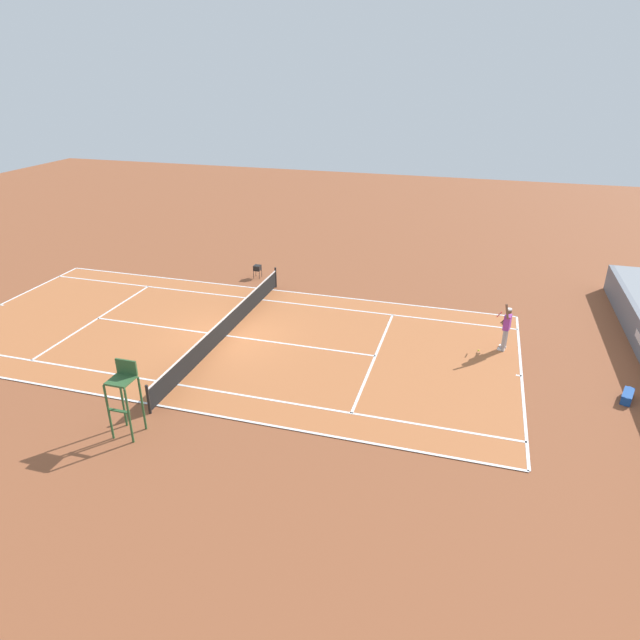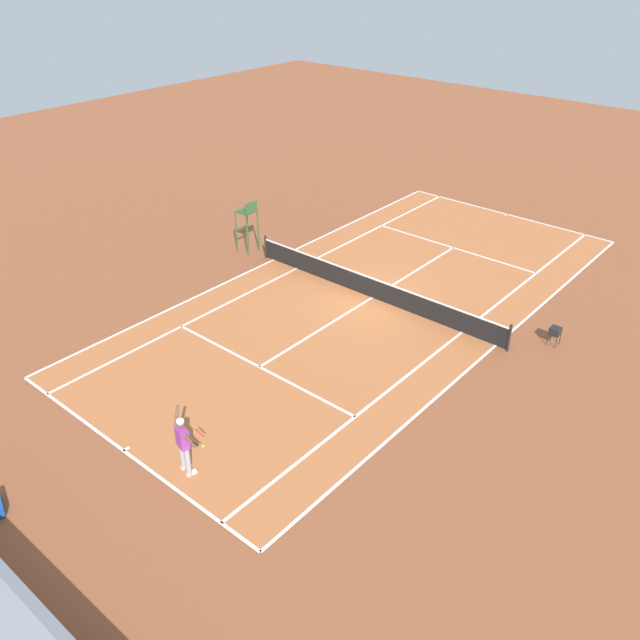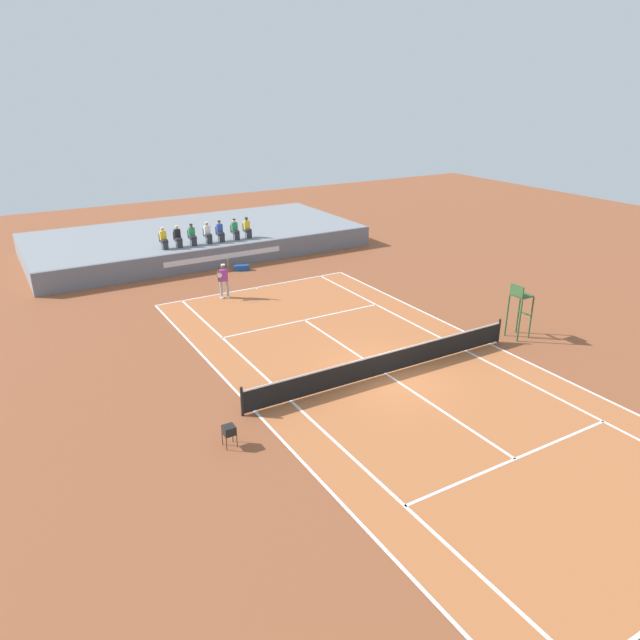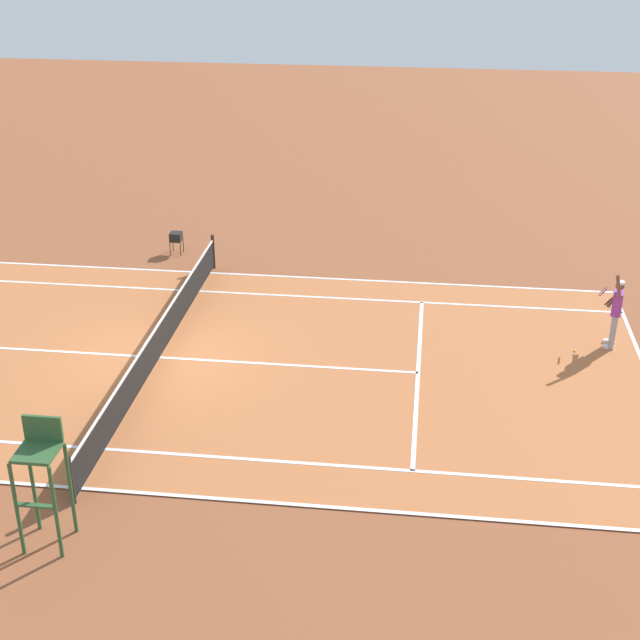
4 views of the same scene
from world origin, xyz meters
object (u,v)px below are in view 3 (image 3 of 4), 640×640
Objects in this scene: spectator_seated_0 at (164,239)px; tennis_ball at (240,301)px; tennis_player at (224,280)px; equipment_bag at (242,268)px; umpire_chair at (520,304)px; spectator_seated_4 at (220,231)px; ball_hopper at (229,430)px; spectator_seated_6 at (247,228)px; spectator_seated_3 at (208,233)px; spectator_seated_1 at (178,237)px; spectator_seated_2 at (192,235)px; spectator_seated_5 at (235,230)px.

tennis_ball is (1.54, -7.44, -1.86)m from spectator_seated_0.
equipment_bag is at bearing 56.22° from tennis_player.
umpire_chair is (10.15, -17.75, -0.33)m from spectator_seated_0.
ball_hopper is (-7.39, -19.19, -1.32)m from spectator_seated_4.
spectator_seated_3 is at bearing 180.00° from spectator_seated_6.
spectator_seated_6 is (1.81, 0.00, 0.00)m from spectator_seated_4.
umpire_chair reaches higher than equipment_bag.
spectator_seated_4 is 18.60× the size of tennis_ball.
spectator_seated_2 is (0.88, 0.00, 0.00)m from spectator_seated_1.
umpire_chair is (7.44, -17.75, -0.33)m from spectator_seated_3.
spectator_seated_4 is at bearing 0.00° from spectator_seated_3.
spectator_seated_6 is 8.56m from tennis_ball.
equipment_bag is at bearing -122.09° from spectator_seated_6.
spectator_seated_3 is 6.76m from tennis_player.
tennis_player is (-1.63, -6.51, -0.89)m from spectator_seated_3.
spectator_seated_2 is 2.77m from spectator_seated_5.
tennis_player is at bearing -123.15° from spectator_seated_6.
spectator_seated_2 is (1.74, 0.00, 0.00)m from spectator_seated_0.
spectator_seated_5 is 3.09m from equipment_bag.
spectator_seated_6 is at bearing 0.00° from spectator_seated_5.
equipment_bag is at bearing -106.18° from spectator_seated_5.
spectator_seated_1 is at bearing 180.00° from spectator_seated_5.
spectator_seated_0 is at bearing 99.52° from tennis_player.
tennis_ball is at bearing 65.31° from ball_hopper.
spectator_seated_5 is at bearing 0.00° from spectator_seated_2.
spectator_seated_4 reaches higher than tennis_ball.
spectator_seated_0 is at bearing 180.00° from spectator_seated_6.
tennis_ball is 13.52m from umpire_chair.
spectator_seated_0 and spectator_seated_3 have the same top height.
spectator_seated_2 reaches higher than tennis_player.
spectator_seated_6 is (5.34, 0.00, 0.00)m from spectator_seated_0.
spectator_seated_5 reaches higher than ball_hopper.
spectator_seated_3 is (2.72, 0.00, 0.00)m from spectator_seated_0.
spectator_seated_1 is at bearing 92.05° from tennis_player.
tennis_player is 14.45m from umpire_chair.
spectator_seated_2 is 18.60× the size of tennis_ball.
spectator_seated_3 and spectator_seated_4 have the same top height.
tennis_ball is at bearing 129.91° from umpire_chair.
spectator_seated_4 reaches higher than tennis_player.
spectator_seated_5 is at bearing 0.00° from spectator_seated_4.
spectator_seated_0 is 4.84m from equipment_bag.
umpire_chair reaches higher than tennis_player.
tennis_player is at bearing -110.52° from spectator_seated_4.
spectator_seated_0 is 0.86m from spectator_seated_1.
spectator_seated_4 is 7.00m from tennis_player.
ball_hopper is at bearing -111.06° from spectator_seated_4.
spectator_seated_6 reaches higher than umpire_chair.
tennis_ball is 0.10× the size of ball_hopper.
spectator_seated_1 is at bearing 0.00° from spectator_seated_0.
spectator_seated_3 is at bearing 71.07° from ball_hopper.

